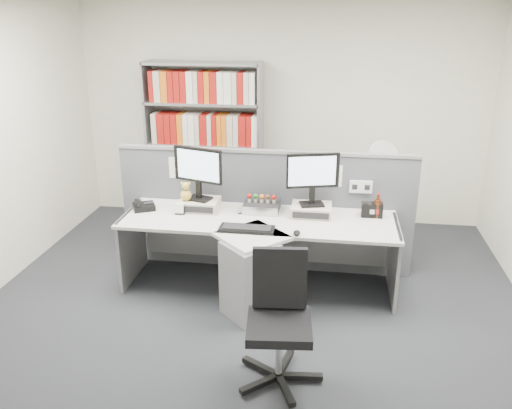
% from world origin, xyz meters
% --- Properties ---
extents(ground, '(5.50, 5.50, 0.00)m').
position_xyz_m(ground, '(0.00, 0.00, 0.00)').
color(ground, '#313339').
rests_on(ground, ground).
extents(room_shell, '(5.04, 5.54, 2.72)m').
position_xyz_m(room_shell, '(0.00, 0.00, 1.79)').
color(room_shell, white).
rests_on(room_shell, ground).
extents(partition, '(3.00, 0.08, 1.27)m').
position_xyz_m(partition, '(0.00, 1.25, 0.65)').
color(partition, '#555760').
rests_on(partition, ground).
extents(desk, '(2.60, 1.20, 0.72)m').
position_xyz_m(desk, '(0.00, 0.60, 0.46)').
color(desk, silver).
rests_on(desk, ground).
extents(monitor_riser_left, '(0.38, 0.31, 0.10)m').
position_xyz_m(monitor_riser_left, '(-0.61, 0.98, 0.77)').
color(monitor_riser_left, beige).
rests_on(monitor_riser_left, desk).
extents(monitor_riser_right, '(0.38, 0.31, 0.10)m').
position_xyz_m(monitor_riser_right, '(0.49, 0.98, 0.77)').
color(monitor_riser_right, beige).
rests_on(monitor_riser_right, desk).
extents(monitor_left, '(0.50, 0.22, 0.52)m').
position_xyz_m(monitor_left, '(-0.61, 0.98, 1.13)').
color(monitor_left, black).
rests_on(monitor_left, monitor_riser_left).
extents(monitor_right, '(0.49, 0.21, 0.51)m').
position_xyz_m(monitor_right, '(0.49, 0.98, 1.12)').
color(monitor_right, black).
rests_on(monitor_right, monitor_riser_right).
extents(desktop_pc, '(0.34, 0.31, 0.09)m').
position_xyz_m(desktop_pc, '(0.00, 1.03, 0.77)').
color(desktop_pc, black).
rests_on(desktop_pc, desk).
extents(figurines, '(0.29, 0.05, 0.09)m').
position_xyz_m(figurines, '(0.00, 1.01, 0.86)').
color(figurines, beige).
rests_on(figurines, desktop_pc).
extents(keyboard, '(0.49, 0.19, 0.03)m').
position_xyz_m(keyboard, '(-0.06, 0.52, 0.74)').
color(keyboard, black).
rests_on(keyboard, desk).
extents(mouse, '(0.06, 0.10, 0.04)m').
position_xyz_m(mouse, '(0.39, 0.48, 0.74)').
color(mouse, black).
rests_on(mouse, desk).
extents(desk_phone, '(0.27, 0.26, 0.09)m').
position_xyz_m(desk_phone, '(-1.16, 0.89, 0.75)').
color(desk_phone, black).
rests_on(desk_phone, desk).
extents(desk_calendar, '(0.09, 0.07, 0.11)m').
position_xyz_m(desk_calendar, '(-0.77, 0.82, 0.77)').
color(desk_calendar, black).
rests_on(desk_calendar, desk).
extents(plush_toy, '(0.11, 0.11, 0.19)m').
position_xyz_m(plush_toy, '(-0.73, 0.93, 0.90)').
color(plush_toy, gold).
rests_on(plush_toy, monitor_riser_left).
extents(speaker, '(0.20, 0.11, 0.13)m').
position_xyz_m(speaker, '(1.06, 1.03, 0.79)').
color(speaker, black).
rests_on(speaker, desk).
extents(cola_bottle, '(0.07, 0.07, 0.24)m').
position_xyz_m(cola_bottle, '(1.10, 1.00, 0.81)').
color(cola_bottle, '#3F190A').
rests_on(cola_bottle, desk).
extents(shelving_unit, '(1.41, 0.40, 2.00)m').
position_xyz_m(shelving_unit, '(-0.90, 2.44, 0.98)').
color(shelving_unit, gray).
rests_on(shelving_unit, ground).
extents(filing_cabinet, '(0.45, 0.61, 0.70)m').
position_xyz_m(filing_cabinet, '(1.20, 1.99, 0.35)').
color(filing_cabinet, gray).
rests_on(filing_cabinet, ground).
extents(desk_fan, '(0.32, 0.19, 0.54)m').
position_xyz_m(desk_fan, '(1.20, 1.99, 1.04)').
color(desk_fan, white).
rests_on(desk_fan, filing_cabinet).
extents(office_chair, '(0.62, 0.63, 0.96)m').
position_xyz_m(office_chair, '(0.34, -0.51, 0.51)').
color(office_chair, silver).
rests_on(office_chair, ground).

